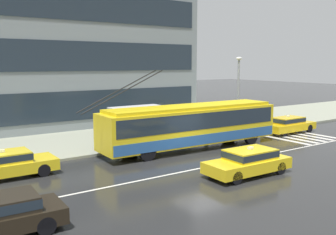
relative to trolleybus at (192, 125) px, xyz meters
name	(u,v)px	position (x,y,z in m)	size (l,w,h in m)	color
ground_plane	(200,161)	(-1.56, -2.69, -1.55)	(160.00, 160.00, 0.00)	#262627
sidewalk_slab	(122,134)	(-1.56, 6.60, -1.48)	(80.00, 10.00, 0.14)	gray
crosswalk_stripe_edge_near	(284,140)	(7.18, -1.55, -1.54)	(0.44, 4.40, 0.01)	beige
crosswalk_stripe_inner_a	(292,138)	(8.08, -1.55, -1.54)	(0.44, 4.40, 0.01)	beige
crosswalk_stripe_center	(299,137)	(8.98, -1.55, -1.54)	(0.44, 4.40, 0.01)	beige
crosswalk_stripe_inner_b	(307,135)	(9.88, -1.55, -1.54)	(0.44, 4.40, 0.01)	beige
crosswalk_stripe_edge_far	(314,134)	(10.78, -1.55, -1.54)	(0.44, 4.40, 0.01)	beige
lane_centre_line	(214,165)	(-1.56, -3.89, -1.54)	(72.00, 0.14, 0.01)	silver
trolleybus	(192,125)	(0.00, 0.00, 0.00)	(13.67, 2.83, 5.05)	yellow
taxi_oncoming_near	(248,161)	(-1.35, -6.14, -0.84)	(4.49, 1.91, 1.39)	yellow
taxi_ahead_of_bus	(289,124)	(9.62, -0.04, -0.84)	(4.60, 1.75, 1.39)	yellow
taxi_queued_behind_bus	(5,164)	(-11.26, 0.13, -0.84)	(4.59, 1.81, 1.39)	yellow
bus_shelter	(136,115)	(-2.05, 3.56, 0.40)	(3.73, 1.74, 2.39)	gray
pedestrian_at_shelter	(206,114)	(3.22, 2.42, 0.21)	(1.19, 1.19, 2.00)	#4B4F3C
pedestrian_approaching_curb	(132,126)	(-2.23, 3.79, -0.37)	(0.46, 0.46, 1.74)	navy
pedestrian_walking_past	(156,115)	(0.20, 4.56, 0.07)	(1.29, 1.29, 1.90)	#585347
street_lamp	(238,86)	(6.83, 2.76, 2.07)	(0.60, 0.32, 5.78)	gray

